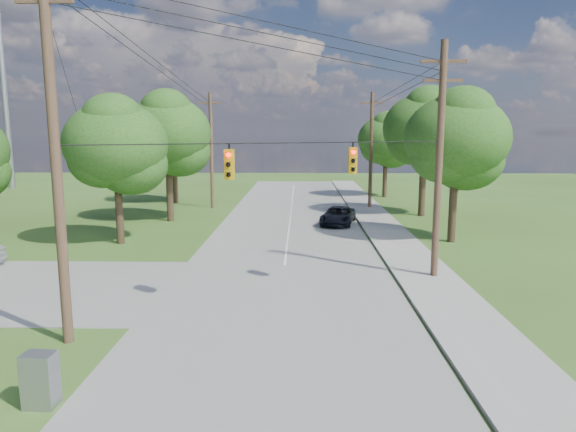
{
  "coord_description": "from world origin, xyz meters",
  "views": [
    {
      "loc": [
        2.75,
        -14.9,
        6.57
      ],
      "look_at": [
        2.28,
        5.0,
        3.33
      ],
      "focal_mm": 32.0,
      "sensor_mm": 36.0,
      "label": 1
    }
  ],
  "objects_px": {
    "pole_sw": "(55,144)",
    "car_main_north": "(338,216)",
    "pole_north_e": "(371,150)",
    "pole_north_w": "(211,150)",
    "control_cabinet": "(40,380)",
    "pole_ne": "(439,158)"
  },
  "relations": [
    {
      "from": "car_main_north",
      "to": "control_cabinet",
      "type": "bearing_deg",
      "value": -96.93
    },
    {
      "from": "pole_north_e",
      "to": "control_cabinet",
      "type": "distance_m",
      "value": 35.98
    },
    {
      "from": "pole_north_e",
      "to": "pole_north_w",
      "type": "xyz_separation_m",
      "value": [
        -13.9,
        0.0,
        0.0
      ]
    },
    {
      "from": "pole_ne",
      "to": "pole_north_w",
      "type": "distance_m",
      "value": 26.03
    },
    {
      "from": "pole_sw",
      "to": "pole_north_e",
      "type": "bearing_deg",
      "value": 65.48
    },
    {
      "from": "pole_sw",
      "to": "car_main_north",
      "type": "bearing_deg",
      "value": 64.58
    },
    {
      "from": "pole_ne",
      "to": "pole_north_w",
      "type": "height_order",
      "value": "pole_ne"
    },
    {
      "from": "pole_north_e",
      "to": "pole_north_w",
      "type": "distance_m",
      "value": 13.9
    },
    {
      "from": "pole_north_w",
      "to": "pole_ne",
      "type": "bearing_deg",
      "value": -57.71
    },
    {
      "from": "pole_sw",
      "to": "pole_north_e",
      "type": "height_order",
      "value": "pole_sw"
    },
    {
      "from": "pole_ne",
      "to": "pole_sw",
      "type": "bearing_deg",
      "value": -150.62
    },
    {
      "from": "pole_ne",
      "to": "car_main_north",
      "type": "bearing_deg",
      "value": 103.99
    },
    {
      "from": "pole_sw",
      "to": "pole_north_w",
      "type": "bearing_deg",
      "value": 90.77
    },
    {
      "from": "car_main_north",
      "to": "control_cabinet",
      "type": "xyz_separation_m",
      "value": [
        -9.0,
        -25.13,
        0.01
      ]
    },
    {
      "from": "pole_north_e",
      "to": "control_cabinet",
      "type": "bearing_deg",
      "value": -110.32
    },
    {
      "from": "pole_sw",
      "to": "control_cabinet",
      "type": "distance_m",
      "value": 6.86
    },
    {
      "from": "control_cabinet",
      "to": "pole_ne",
      "type": "bearing_deg",
      "value": 45.5
    },
    {
      "from": "pole_ne",
      "to": "pole_north_e",
      "type": "bearing_deg",
      "value": 90.0
    },
    {
      "from": "pole_north_w",
      "to": "control_cabinet",
      "type": "bearing_deg",
      "value": -87.43
    },
    {
      "from": "pole_ne",
      "to": "control_cabinet",
      "type": "distance_m",
      "value": 17.57
    },
    {
      "from": "pole_north_w",
      "to": "control_cabinet",
      "type": "relative_size",
      "value": 7.37
    },
    {
      "from": "pole_north_e",
      "to": "control_cabinet",
      "type": "relative_size",
      "value": 7.37
    }
  ]
}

